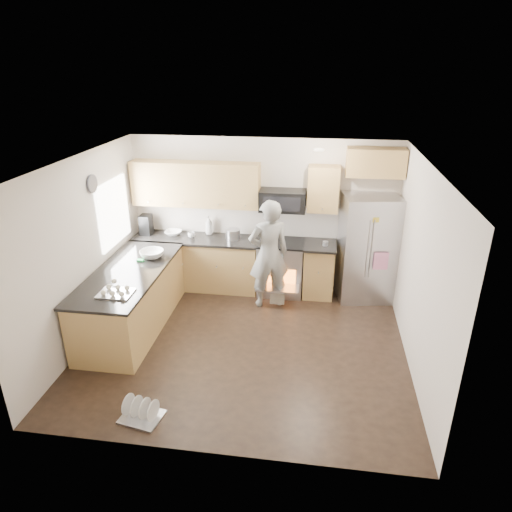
% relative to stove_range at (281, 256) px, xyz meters
% --- Properties ---
extents(ground, '(4.50, 4.50, 0.00)m').
position_rel_stove_range_xyz_m(ground, '(-0.35, -1.69, -0.68)').
color(ground, black).
rests_on(ground, ground).
extents(room_shell, '(4.54, 4.04, 2.62)m').
position_rel_stove_range_xyz_m(room_shell, '(-0.39, -1.68, 1.00)').
color(room_shell, beige).
rests_on(room_shell, ground).
extents(back_cabinet_run, '(4.45, 0.64, 2.50)m').
position_rel_stove_range_xyz_m(back_cabinet_run, '(-0.94, 0.06, 0.29)').
color(back_cabinet_run, '#AF8946').
rests_on(back_cabinet_run, ground).
extents(peninsula, '(0.96, 2.36, 1.04)m').
position_rel_stove_range_xyz_m(peninsula, '(-2.10, -1.44, -0.21)').
color(peninsula, '#AF8946').
rests_on(peninsula, ground).
extents(stove_range, '(0.76, 0.97, 1.79)m').
position_rel_stove_range_xyz_m(stove_range, '(0.00, 0.00, 0.00)').
color(stove_range, '#B7B7BC').
rests_on(stove_range, ground).
extents(refrigerator, '(0.97, 0.81, 1.78)m').
position_rel_stove_range_xyz_m(refrigerator, '(1.42, 0.01, 0.22)').
color(refrigerator, '#B7B7BC').
rests_on(refrigerator, ground).
extents(person, '(0.77, 0.64, 1.80)m').
position_rel_stove_range_xyz_m(person, '(-0.15, -0.49, 0.22)').
color(person, gray).
rests_on(person, ground).
extents(dish_rack, '(0.51, 0.44, 0.28)m').
position_rel_stove_range_xyz_m(dish_rack, '(-1.27, -3.31, -0.60)').
color(dish_rack, '#B7B7BC').
rests_on(dish_rack, ground).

